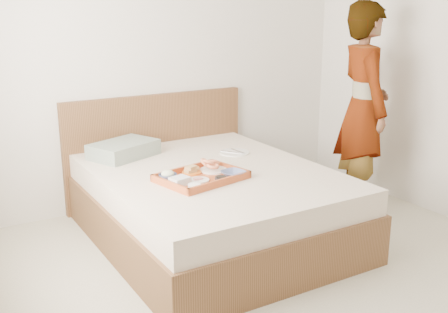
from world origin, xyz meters
name	(u,v)px	position (x,y,z in m)	size (l,w,h in m)	color
ground	(310,291)	(0.00, 0.00, 0.00)	(3.50, 4.00, 0.01)	beige
wall_back	(165,52)	(0.00, 2.00, 1.30)	(3.50, 0.01, 2.60)	silver
bed	(211,204)	(-0.12, 1.00, 0.27)	(1.65, 2.00, 0.53)	brown
headboard	(157,148)	(-0.12, 1.97, 0.47)	(1.65, 0.06, 0.95)	brown
pillow	(124,149)	(-0.54, 1.67, 0.59)	(0.50, 0.34, 0.12)	gray
tray	(201,176)	(-0.29, 0.84, 0.56)	(0.56, 0.41, 0.05)	#BA5026
prawn_plate	(214,170)	(-0.14, 0.93, 0.55)	(0.20, 0.20, 0.01)	white
navy_bowl_big	(233,174)	(-0.09, 0.75, 0.56)	(0.16, 0.16, 0.04)	navy
sauce_dish	(221,179)	(-0.22, 0.70, 0.56)	(0.08, 0.08, 0.03)	black
meat_plate	(199,180)	(-0.34, 0.79, 0.55)	(0.14, 0.14, 0.01)	white
bread_plate	(192,172)	(-0.30, 0.97, 0.55)	(0.14, 0.14, 0.01)	orange
salad_bowl	(168,177)	(-0.51, 0.92, 0.56)	(0.12, 0.12, 0.04)	navy
plastic_tub	(180,181)	(-0.49, 0.78, 0.57)	(0.12, 0.10, 0.05)	silver
cheese_round	(194,186)	(-0.44, 0.66, 0.56)	(0.08, 0.08, 0.03)	white
dinner_plate	(234,153)	(0.27, 1.31, 0.54)	(0.24, 0.24, 0.01)	white
person	(363,108)	(1.29, 0.93, 0.86)	(0.63, 0.41, 1.73)	white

